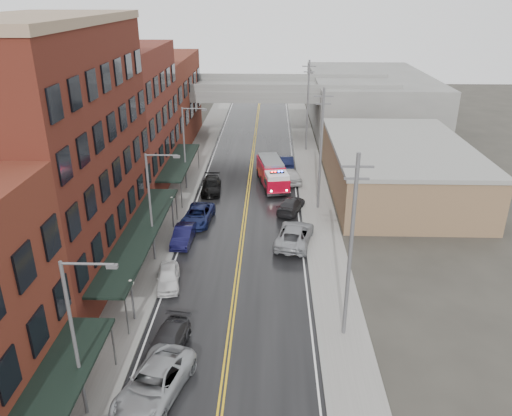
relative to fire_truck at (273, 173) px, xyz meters
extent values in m
cube|color=black|center=(-2.64, -11.20, -1.51)|extent=(11.00, 160.00, 0.02)
cube|color=slate|center=(-9.94, -11.20, -1.44)|extent=(3.00, 160.00, 0.15)
cube|color=slate|center=(4.66, -11.20, -1.44)|extent=(3.00, 160.00, 0.15)
cube|color=gray|center=(-8.29, -11.20, -1.44)|extent=(0.30, 160.00, 0.15)
cube|color=gray|center=(3.01, -11.20, -1.44)|extent=(0.30, 160.00, 0.15)
cube|color=#542216|center=(-15.94, -18.20, 7.48)|extent=(9.00, 20.00, 18.00)
cube|color=maroon|center=(-15.94, -0.70, 5.98)|extent=(9.00, 15.00, 15.00)
cube|color=maroon|center=(-15.94, 16.80, 4.48)|extent=(9.00, 20.00, 12.00)
cube|color=olive|center=(13.36, -1.20, 0.98)|extent=(14.00, 22.00, 5.00)
cube|color=slate|center=(15.36, 28.80, 2.48)|extent=(18.00, 30.00, 8.00)
cylinder|color=slate|center=(-8.99, -29.60, -0.02)|extent=(0.10, 0.10, 3.00)
cube|color=black|center=(-10.14, -18.20, 1.48)|extent=(2.60, 18.00, 0.18)
cylinder|color=slate|center=(-8.99, -26.80, -0.02)|extent=(0.10, 0.10, 3.00)
cylinder|color=slate|center=(-8.99, -9.60, -0.02)|extent=(0.10, 0.10, 3.00)
cube|color=black|center=(-10.14, -0.70, 1.48)|extent=(2.60, 13.00, 0.18)
cylinder|color=slate|center=(-8.99, -6.80, -0.02)|extent=(0.10, 0.10, 3.00)
cylinder|color=slate|center=(-8.99, 5.40, -0.02)|extent=(0.10, 0.10, 3.00)
cylinder|color=#59595B|center=(-9.04, -25.20, -0.12)|extent=(0.14, 0.14, 2.80)
sphere|color=silver|center=(-9.04, -25.20, 1.38)|extent=(0.44, 0.44, 0.44)
cylinder|color=#59595B|center=(-9.04, -11.20, -0.12)|extent=(0.14, 0.14, 2.80)
sphere|color=silver|center=(-9.04, -11.20, 1.38)|extent=(0.44, 0.44, 0.44)
cylinder|color=#59595B|center=(-9.44, -33.20, 2.98)|extent=(0.18, 0.18, 9.00)
cylinder|color=#59595B|center=(-8.24, -33.20, 7.38)|extent=(2.40, 0.12, 0.12)
cube|color=#59595B|center=(-7.14, -33.20, 7.28)|extent=(0.50, 0.22, 0.18)
cylinder|color=#59595B|center=(-9.44, -17.20, 2.98)|extent=(0.18, 0.18, 9.00)
cylinder|color=#59595B|center=(-8.24, -17.20, 7.38)|extent=(2.40, 0.12, 0.12)
cube|color=#59595B|center=(-7.14, -17.20, 7.28)|extent=(0.50, 0.22, 0.18)
cylinder|color=#59595B|center=(-9.44, -1.20, 2.98)|extent=(0.18, 0.18, 9.00)
cylinder|color=#59595B|center=(-8.24, -1.20, 7.38)|extent=(2.40, 0.12, 0.12)
cube|color=#59595B|center=(-7.14, -1.20, 7.28)|extent=(0.50, 0.22, 0.18)
cylinder|color=#59595B|center=(4.56, -26.20, 4.48)|extent=(0.24, 0.24, 12.00)
cube|color=#59595B|center=(4.56, -26.20, 9.68)|extent=(1.80, 0.12, 0.12)
cube|color=#59595B|center=(4.56, -26.20, 8.98)|extent=(1.40, 0.12, 0.12)
cylinder|color=#59595B|center=(4.56, -6.20, 4.48)|extent=(0.24, 0.24, 12.00)
cube|color=#59595B|center=(4.56, -6.20, 9.68)|extent=(1.80, 0.12, 0.12)
cube|color=#59595B|center=(4.56, -6.20, 8.98)|extent=(1.40, 0.12, 0.12)
cylinder|color=#59595B|center=(4.56, 13.80, 4.48)|extent=(0.24, 0.24, 12.00)
cube|color=#59595B|center=(4.56, 13.80, 9.68)|extent=(1.80, 0.12, 0.12)
cube|color=#59595B|center=(4.56, 13.80, 8.98)|extent=(1.40, 0.12, 0.12)
cube|color=slate|center=(-2.64, 20.80, 5.23)|extent=(40.00, 10.00, 1.50)
cube|color=slate|center=(-13.64, 20.80, 1.48)|extent=(1.60, 8.00, 6.00)
cube|color=slate|center=(8.36, 20.80, 1.48)|extent=(1.60, 8.00, 6.00)
cube|color=#B5081F|center=(-0.22, 1.19, -0.02)|extent=(3.34, 5.65, 2.02)
cube|color=#B5081F|center=(0.46, -2.51, -0.31)|extent=(2.83, 2.90, 1.45)
cube|color=silver|center=(0.46, -2.51, 0.65)|extent=(2.67, 2.69, 0.48)
cube|color=black|center=(0.43, -2.32, -0.02)|extent=(2.67, 1.96, 0.77)
cube|color=slate|center=(-0.22, 1.19, 1.14)|extent=(3.03, 5.23, 0.29)
cube|color=black|center=(0.46, -2.51, 0.97)|extent=(1.57, 0.55, 0.13)
sphere|color=#FF0C0C|center=(-0.06, -2.60, 1.05)|extent=(0.19, 0.19, 0.19)
sphere|color=#1933FF|center=(0.99, -2.41, 1.05)|extent=(0.19, 0.19, 0.19)
cylinder|color=black|center=(-0.56, -2.80, -1.03)|extent=(1.01, 0.51, 0.96)
cylinder|color=black|center=(1.52, -2.41, -1.03)|extent=(1.01, 0.51, 0.96)
cylinder|color=black|center=(-1.18, 0.52, -1.03)|extent=(1.01, 0.51, 0.96)
cylinder|color=black|center=(0.91, 0.91, -1.03)|extent=(1.01, 0.51, 0.96)
cylinder|color=black|center=(-1.61, 2.89, -1.03)|extent=(1.01, 0.51, 0.96)
cylinder|color=black|center=(0.47, 3.28, -1.03)|extent=(1.01, 0.51, 0.96)
imported|color=#9A9DA1|center=(-6.24, -31.79, -0.68)|extent=(4.19, 6.48, 1.66)
imported|color=#262629|center=(-6.24, -28.23, -0.83)|extent=(2.59, 4.94, 1.37)
imported|color=silver|center=(-7.64, -20.79, -0.83)|extent=(2.23, 4.24, 1.38)
imported|color=black|center=(-7.64, -14.00, -0.80)|extent=(1.70, 4.43, 1.44)
imported|color=#121A44|center=(-6.96, -9.80, -0.78)|extent=(2.92, 5.51, 1.47)
imported|color=black|center=(-6.63, -2.00, -0.79)|extent=(2.34, 5.12, 1.45)
imported|color=gray|center=(1.91, -13.82, -0.68)|extent=(3.95, 6.47, 1.68)
imported|color=black|center=(1.83, -7.00, -0.82)|extent=(3.31, 5.13, 1.38)
imported|color=#BBBBBB|center=(2.00, 1.36, -0.70)|extent=(2.94, 5.10, 1.63)
imported|color=black|center=(1.69, 6.60, -0.79)|extent=(1.84, 4.49, 1.45)
camera|label=1|loc=(-0.15, -52.18, 18.43)|focal=35.00mm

